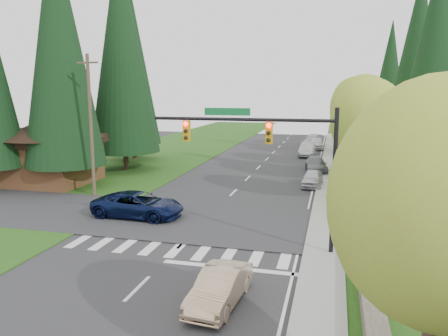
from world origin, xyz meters
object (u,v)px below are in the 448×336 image
at_px(suv_navy, 138,205).
at_px(parked_car_a, 312,178).
at_px(parked_car_d, 317,143).
at_px(parked_car_e, 312,141).
at_px(sedan_champagne, 220,287).
at_px(parked_car_b, 316,165).
at_px(parked_car_c, 307,150).

xyz_separation_m(suv_navy, parked_car_a, (9.70, 11.26, -0.11)).
distance_m(parked_car_d, parked_car_e, 2.88).
relative_size(sedan_champagne, parked_car_d, 0.88).
height_order(suv_navy, parked_car_b, suv_navy).
distance_m(parked_car_b, parked_car_c, 9.77).
bearing_deg(sedan_champagne, parked_car_c, 94.02).
height_order(parked_car_c, parked_car_d, parked_car_d).
distance_m(sedan_champagne, parked_car_e, 45.90).
distance_m(suv_navy, parked_car_c, 28.62).
bearing_deg(parked_car_a, parked_car_e, 94.49).
height_order(parked_car_b, parked_car_d, parked_car_d).
distance_m(sedan_champagne, parked_car_a, 20.65).
xyz_separation_m(sedan_champagne, parked_car_c, (0.80, 36.66, 0.10)).
distance_m(suv_navy, parked_car_a, 14.86).
bearing_deg(parked_car_d, parked_car_c, -101.29).
xyz_separation_m(sedan_champagne, parked_car_a, (2.20, 20.53, 0.01)).
distance_m(parked_car_c, parked_car_e, 9.22).
bearing_deg(sedan_champagne, parked_car_a, 89.16).
distance_m(parked_car_a, parked_car_b, 6.46).
distance_m(sedan_champagne, suv_navy, 11.93).
relative_size(parked_car_c, parked_car_e, 0.90).
distance_m(suv_navy, parked_car_d, 35.01).
relative_size(sedan_champagne, parked_car_c, 0.86).
xyz_separation_m(parked_car_b, parked_car_c, (-1.40, 9.67, 0.08)).
relative_size(sedan_champagne, parked_car_b, 0.84).
height_order(suv_navy, parked_car_d, suv_navy).
bearing_deg(parked_car_b, parked_car_c, 90.49).
relative_size(suv_navy, parked_car_a, 1.44).
bearing_deg(parked_car_a, suv_navy, -129.23).
bearing_deg(parked_car_d, parked_car_a, -92.93).
xyz_separation_m(sedan_champagne, suv_navy, (-7.50, 9.27, 0.12)).
bearing_deg(sedan_champagne, parked_car_d, 93.20).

